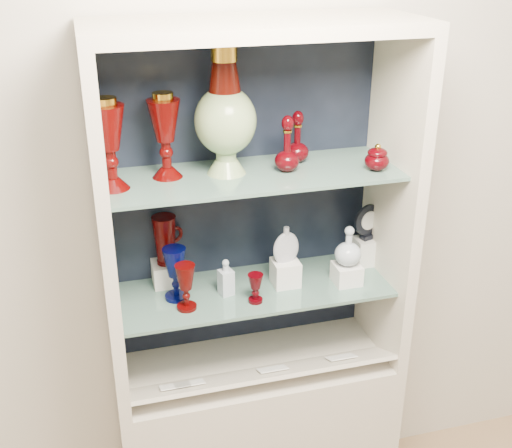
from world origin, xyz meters
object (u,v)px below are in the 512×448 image
object	(u,v)px
enamel_urn	(225,112)
clear_square_bottle	(226,277)
pedestal_lamp_left	(109,144)
flat_flask	(286,244)
ruby_goblet_small	(255,288)
ruby_decanter_a	(287,140)
ruby_decanter_b	(297,135)
ruby_pitcher	(165,240)
pedestal_lamp_right	(165,136)
ruby_goblet_tall	(186,287)
clear_round_decanter	(348,247)
lidded_bowl	(377,157)
cameo_medallion	(368,221)
cobalt_goblet	(175,274)

from	to	relation	value
enamel_urn	clear_square_bottle	xyz separation A→B (m)	(-0.02, -0.04, -0.55)
pedestal_lamp_left	flat_flask	distance (m)	0.68
flat_flask	ruby_goblet_small	bearing A→B (deg)	-154.20
ruby_decanter_a	ruby_goblet_small	size ratio (longest dim) A/B	1.99
enamel_urn	ruby_decanter_b	xyz separation A→B (m)	(0.25, 0.04, -0.11)
ruby_decanter_b	ruby_pitcher	xyz separation A→B (m)	(-0.45, 0.05, -0.34)
clear_square_bottle	ruby_decanter_b	bearing A→B (deg)	16.69
pedestal_lamp_right	ruby_goblet_tall	size ratio (longest dim) A/B	1.67
pedestal_lamp_right	clear_square_bottle	world-z (taller)	pedestal_lamp_right
ruby_goblet_tall	clear_round_decanter	world-z (taller)	clear_round_decanter
pedestal_lamp_left	flat_flask	world-z (taller)	pedestal_lamp_left
ruby_pitcher	ruby_decanter_b	bearing A→B (deg)	-30.05
enamel_urn	clear_round_decanter	xyz separation A→B (m)	(0.40, -0.07, -0.48)
ruby_goblet_small	flat_flask	distance (m)	0.19
enamel_urn	lidded_bowl	distance (m)	0.50
ruby_pitcher	cameo_medallion	bearing A→B (deg)	-27.95
clear_round_decanter	ruby_goblet_small	bearing A→B (deg)	-173.49
ruby_goblet_small	ruby_goblet_tall	bearing A→B (deg)	174.99
pedestal_lamp_right	ruby_goblet_small	bearing A→B (deg)	-26.89
pedestal_lamp_right	ruby_decanter_a	size ratio (longest dim) A/B	1.30
ruby_goblet_tall	clear_round_decanter	xyz separation A→B (m)	(0.57, 0.02, 0.06)
enamel_urn	flat_flask	bearing A→B (deg)	-7.94
ruby_goblet_tall	ruby_pitcher	size ratio (longest dim) A/B	0.92
flat_flask	ruby_decanter_a	bearing A→B (deg)	-136.17
pedestal_lamp_right	ruby_pitcher	size ratio (longest dim) A/B	1.53
ruby_decanter_a	lidded_bowl	bearing A→B (deg)	-13.57
lidded_bowl	cobalt_goblet	distance (m)	0.76
cobalt_goblet	clear_round_decanter	size ratio (longest dim) A/B	1.34
ruby_goblet_tall	flat_flask	bearing A→B (deg)	10.46
lidded_bowl	ruby_goblet_tall	world-z (taller)	lidded_bowl
ruby_decanter_b	flat_flask	bearing A→B (deg)	-128.10
cobalt_goblet	ruby_goblet_small	world-z (taller)	cobalt_goblet
ruby_decanter_a	clear_round_decanter	bearing A→B (deg)	-10.55
pedestal_lamp_left	flat_flask	size ratio (longest dim) A/B	2.07
enamel_urn	ruby_pitcher	bearing A→B (deg)	156.10
pedestal_lamp_left	ruby_goblet_tall	xyz separation A→B (m)	(0.19, -0.05, -0.48)
pedestal_lamp_left	ruby_goblet_small	size ratio (longest dim) A/B	2.69
ruby_decanter_a	ruby_goblet_small	xyz separation A→B (m)	(-0.13, -0.08, -0.47)
ruby_goblet_small	flat_flask	world-z (taller)	flat_flask
clear_square_bottle	flat_flask	bearing A→B (deg)	3.01
ruby_decanter_a	clear_square_bottle	bearing A→B (deg)	-178.87
enamel_urn	ruby_pitcher	distance (m)	0.50
flat_flask	pedestal_lamp_right	bearing A→B (deg)	166.43
pedestal_lamp_left	cameo_medallion	distance (m)	0.97
pedestal_lamp_right	ruby_decanter_a	world-z (taller)	pedestal_lamp_right
pedestal_lamp_right	lidded_bowl	world-z (taller)	pedestal_lamp_right
clear_round_decanter	ruby_pitcher	bearing A→B (deg)	164.93
ruby_pitcher	clear_square_bottle	distance (m)	0.24
ruby_goblet_tall	ruby_pitcher	distance (m)	0.20
enamel_urn	cobalt_goblet	xyz separation A→B (m)	(-0.18, -0.02, -0.53)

